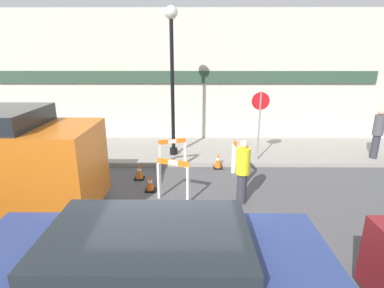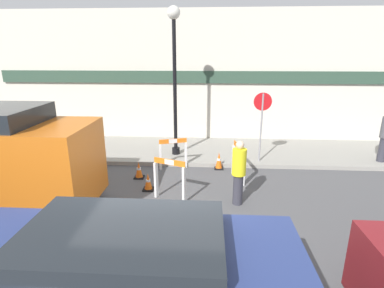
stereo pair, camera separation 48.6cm
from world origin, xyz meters
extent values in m
plane|color=#4C4C4F|center=(0.00, 0.00, 0.00)|extent=(60.00, 60.00, 0.00)
cube|color=gray|center=(0.00, 6.11, 0.07)|extent=(18.00, 3.22, 0.14)
cube|color=beige|center=(0.00, 7.80, 2.75)|extent=(18.00, 0.12, 5.50)
cube|color=#2D4738|center=(0.00, 7.69, 2.80)|extent=(16.20, 0.10, 0.50)
cylinder|color=black|center=(-0.30, 5.48, 0.26)|extent=(0.29, 0.29, 0.24)
cylinder|color=black|center=(-0.30, 5.48, 2.50)|extent=(0.13, 0.13, 4.73)
sphere|color=silver|center=(-0.30, 5.48, 5.04)|extent=(0.44, 0.44, 0.44)
cylinder|color=gray|center=(2.70, 4.88, 1.32)|extent=(0.06, 0.06, 2.36)
cylinder|color=red|center=(2.70, 4.88, 2.23)|extent=(0.60, 0.03, 0.60)
cube|color=white|center=(1.94, 3.08, 0.49)|extent=(0.14, 0.09, 0.98)
cube|color=white|center=(1.75, 3.98, 0.49)|extent=(0.14, 0.09, 0.98)
cube|color=orange|center=(1.84, 3.53, 1.05)|extent=(0.23, 0.96, 0.15)
cube|color=white|center=(1.84, 3.53, 1.05)|extent=(0.09, 0.29, 0.14)
cube|color=white|center=(0.16, 4.49, 0.45)|extent=(0.10, 0.14, 0.89)
cube|color=white|center=(-0.68, 4.21, 0.45)|extent=(0.10, 0.14, 0.89)
cube|color=orange|center=(-0.26, 4.35, 0.97)|extent=(0.90, 0.31, 0.15)
cube|color=white|center=(-0.26, 4.35, 0.97)|extent=(0.28, 0.12, 0.14)
cube|color=white|center=(-0.46, 2.23, 0.50)|extent=(0.10, 0.14, 1.00)
cube|color=white|center=(0.32, 1.93, 0.50)|extent=(0.10, 0.14, 1.00)
cube|color=orange|center=(-0.07, 2.08, 1.07)|extent=(0.85, 0.35, 0.15)
cube|color=white|center=(-0.07, 2.08, 1.07)|extent=(0.26, 0.12, 0.13)
cube|color=black|center=(1.28, 4.40, 0.02)|extent=(0.30, 0.30, 0.04)
cone|color=orange|center=(1.28, 4.40, 0.31)|extent=(0.23, 0.22, 0.54)
cylinder|color=white|center=(1.28, 4.40, 0.34)|extent=(0.13, 0.13, 0.08)
cube|color=black|center=(-1.24, 3.47, 0.02)|extent=(0.30, 0.30, 0.04)
cone|color=orange|center=(-1.24, 3.47, 0.29)|extent=(0.23, 0.22, 0.49)
cylinder|color=white|center=(-1.24, 3.47, 0.31)|extent=(0.13, 0.13, 0.07)
cube|color=black|center=(-0.78, 2.63, 0.02)|extent=(0.30, 0.30, 0.04)
cone|color=orange|center=(-0.78, 2.63, 0.27)|extent=(0.23, 0.22, 0.46)
cylinder|color=white|center=(-0.78, 2.63, 0.29)|extent=(0.13, 0.13, 0.06)
cylinder|color=#33333D|center=(1.71, 1.96, 0.41)|extent=(0.36, 0.36, 0.82)
cylinder|color=yellow|center=(1.71, 1.96, 1.16)|extent=(0.50, 0.50, 0.68)
sphere|color=beige|center=(1.71, 1.96, 1.60)|extent=(0.29, 0.29, 0.21)
cylinder|color=#33333D|center=(6.94, 5.10, 0.57)|extent=(0.29, 0.29, 0.86)
cylinder|color=#4C4C51|center=(6.94, 5.10, 1.35)|extent=(0.40, 0.40, 0.72)
sphere|color=#DBAD89|center=(6.94, 5.10, 1.82)|extent=(0.24, 0.24, 0.21)
cube|color=navy|center=(-0.10, -1.95, 0.87)|extent=(4.56, 1.73, 1.13)
cube|color=#1E2328|center=(-0.10, -1.95, 1.43)|extent=(2.51, 1.59, 0.52)
cylinder|color=black|center=(1.31, -1.08, 0.30)|extent=(0.60, 0.18, 0.60)
cylinder|color=black|center=(-1.51, -1.08, 0.30)|extent=(0.60, 0.18, 0.60)
cylinder|color=black|center=(-2.78, 2.26, 0.30)|extent=(0.60, 0.18, 0.60)
cylinder|color=black|center=(-2.78, 0.25, 0.30)|extent=(0.60, 0.18, 0.60)
camera|label=1|loc=(0.47, -5.14, 3.77)|focal=28.00mm
camera|label=2|loc=(0.96, -5.13, 3.77)|focal=28.00mm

